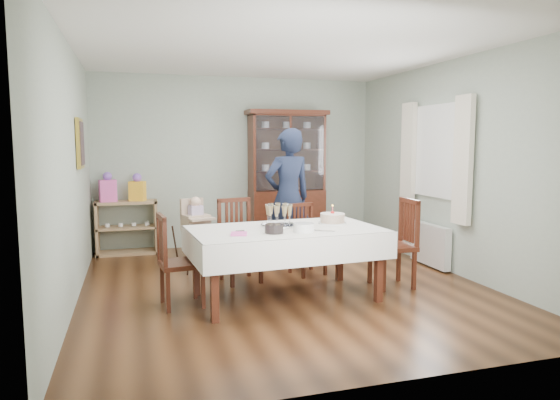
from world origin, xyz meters
name	(u,v)px	position (x,y,z in m)	size (l,w,h in m)	color
floor	(283,285)	(0.00, 0.00, 0.00)	(5.00, 5.00, 0.00)	#593319
room_shell	(271,139)	(0.00, 0.53, 1.70)	(5.00, 5.00, 5.00)	#9EAA99
dining_table	(285,263)	(-0.12, -0.48, 0.38)	(2.07, 1.28, 0.76)	#4C1E13
china_cabinet	(287,176)	(0.75, 2.26, 1.12)	(1.30, 0.48, 2.18)	#4C1E13
sideboard	(127,227)	(-1.75, 2.28, 0.40)	(0.90, 0.38, 0.80)	tan
picture_frame	(80,143)	(-2.22, 0.80, 1.65)	(0.04, 0.48, 0.58)	gold
window	(437,151)	(2.22, 0.30, 1.55)	(0.04, 1.02, 1.22)	white
curtain_left	(463,160)	(2.16, -0.32, 1.45)	(0.07, 0.30, 1.55)	silver
curtain_right	(408,157)	(2.16, 0.92, 1.45)	(0.07, 0.30, 1.55)	silver
radiator	(430,245)	(2.16, 0.30, 0.30)	(0.10, 0.80, 0.55)	white
chair_far_left	(240,257)	(-0.44, 0.32, 0.29)	(0.52, 0.52, 0.99)	#4C1E13
chair_far_right	(307,253)	(0.44, 0.43, 0.26)	(0.48, 0.48, 0.88)	#4C1E13
chair_end_left	(180,279)	(-1.22, -0.40, 0.28)	(0.47, 0.47, 0.95)	#4C1E13
chair_end_right	(393,261)	(1.22, -0.39, 0.30)	(0.48, 0.48, 1.01)	#4C1E13
woman	(288,198)	(0.35, 0.94, 0.93)	(0.68, 0.44, 1.85)	black
high_chair	(196,241)	(-0.87, 1.07, 0.38)	(0.54, 0.54, 0.96)	black
champagne_tray	(279,219)	(-0.15, -0.35, 0.84)	(0.40, 0.40, 0.24)	silver
birthday_cake	(332,219)	(0.47, -0.35, 0.82)	(0.31, 0.31, 0.22)	white
plate_stack_dark	(274,229)	(-0.31, -0.71, 0.80)	(0.19, 0.19, 0.09)	black
plate_stack_white	(304,228)	(-0.01, -0.74, 0.81)	(0.21, 0.21, 0.09)	white
napkin_stack	(239,234)	(-0.67, -0.71, 0.77)	(0.16, 0.16, 0.02)	#E956AE
cutlery	(237,232)	(-0.67, -0.58, 0.77)	(0.11, 0.16, 0.01)	silver
cake_knife	(321,231)	(0.18, -0.74, 0.77)	(0.29, 0.03, 0.01)	silver
gift_bag_pink	(108,189)	(-2.00, 2.26, 0.99)	(0.26, 0.19, 0.44)	#E956AE
gift_bag_orange	(137,188)	(-1.58, 2.26, 0.98)	(0.26, 0.22, 0.41)	yellow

